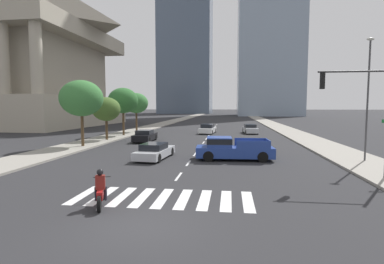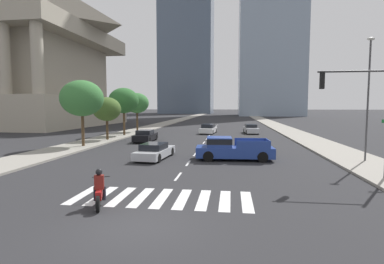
% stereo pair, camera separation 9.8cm
% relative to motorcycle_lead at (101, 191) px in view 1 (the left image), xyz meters
% --- Properties ---
extents(ground_plane, '(800.00, 800.00, 0.00)m').
position_rel_motorcycle_lead_xyz_m(ground_plane, '(2.22, -1.85, -0.58)').
color(ground_plane, '#28282B').
extents(sidewalk_east, '(4.00, 260.00, 0.15)m').
position_rel_motorcycle_lead_xyz_m(sidewalk_east, '(14.16, 28.15, -0.51)').
color(sidewalk_east, gray).
rests_on(sidewalk_east, ground).
extents(sidewalk_west, '(4.00, 260.00, 0.15)m').
position_rel_motorcycle_lead_xyz_m(sidewalk_west, '(-9.72, 28.15, -0.51)').
color(sidewalk_west, gray).
rests_on(sidewalk_west, ground).
extents(crosswalk_near, '(7.65, 2.83, 0.01)m').
position_rel_motorcycle_lead_xyz_m(crosswalk_near, '(2.22, 1.25, -0.58)').
color(crosswalk_near, silver).
rests_on(crosswalk_near, ground).
extents(lane_divider_center, '(0.14, 50.00, 0.01)m').
position_rel_motorcycle_lead_xyz_m(lane_divider_center, '(2.22, 29.25, -0.58)').
color(lane_divider_center, silver).
rests_on(lane_divider_center, ground).
extents(motorcycle_lead, '(1.00, 2.09, 1.49)m').
position_rel_motorcycle_lead_xyz_m(motorcycle_lead, '(0.00, 0.00, 0.00)').
color(motorcycle_lead, black).
rests_on(motorcycle_lead, ground).
extents(pickup_truck, '(5.70, 2.30, 1.67)m').
position_rel_motorcycle_lead_xyz_m(pickup_truck, '(5.13, 11.00, 0.23)').
color(pickup_truck, navy).
rests_on(pickup_truck, ground).
extents(sedan_black_0, '(1.92, 4.58, 1.32)m').
position_rel_motorcycle_lead_xyz_m(sedan_black_0, '(-4.37, 21.40, 0.03)').
color(sedan_black_0, black).
rests_on(sedan_black_0, ground).
extents(sedan_silver_1, '(2.23, 4.87, 1.18)m').
position_rel_motorcycle_lead_xyz_m(sedan_silver_1, '(-0.54, 10.75, -0.03)').
color(sedan_silver_1, '#B7BABF').
rests_on(sedan_silver_1, ground).
extents(sedan_white_2, '(2.35, 4.81, 1.38)m').
position_rel_motorcycle_lead_xyz_m(sedan_white_2, '(1.85, 32.47, 0.05)').
color(sedan_white_2, silver).
rests_on(sedan_white_2, ground).
extents(sedan_silver_3, '(2.13, 4.39, 1.33)m').
position_rel_motorcycle_lead_xyz_m(sedan_silver_3, '(8.02, 33.28, 0.03)').
color(sedan_silver_3, '#B7BABF').
rests_on(sedan_silver_3, ground).
extents(traffic_signal_near, '(3.91, 0.28, 6.00)m').
position_rel_motorcycle_lead_xyz_m(traffic_signal_near, '(11.96, 5.76, 3.63)').
color(traffic_signal_near, '#333335').
rests_on(traffic_signal_near, sidewalk_east).
extents(street_lamp_east, '(0.50, 0.24, 8.43)m').
position_rel_motorcycle_lead_xyz_m(street_lamp_east, '(14.46, 11.06, 4.39)').
color(street_lamp_east, '#3F3F42').
rests_on(street_lamp_east, sidewalk_east).
extents(street_tree_nearest, '(4.02, 4.02, 6.26)m').
position_rel_motorcycle_lead_xyz_m(street_tree_nearest, '(-8.92, 15.89, 4.10)').
color(street_tree_nearest, '#4C3823').
rests_on(street_tree_nearest, sidewalk_west).
extents(street_tree_second, '(3.19, 3.19, 4.83)m').
position_rel_motorcycle_lead_xyz_m(street_tree_second, '(-8.92, 21.56, 3.03)').
color(street_tree_second, '#4C3823').
rests_on(street_tree_second, sidewalk_west).
extents(street_tree_third, '(3.92, 3.92, 6.22)m').
position_rel_motorcycle_lead_xyz_m(street_tree_third, '(-8.92, 27.03, 4.10)').
color(street_tree_third, '#4C3823').
rests_on(street_tree_third, sidewalk_west).
extents(street_tree_fourth, '(3.55, 3.55, 5.79)m').
position_rel_motorcycle_lead_xyz_m(street_tree_fourth, '(-8.92, 32.63, 3.83)').
color(street_tree_fourth, '#4C3823').
rests_on(street_tree_fourth, sidewalk_west).
extents(war_memorial, '(32.89, 32.89, 32.63)m').
position_rel_motorcycle_lead_xyz_m(war_memorial, '(-37.56, 46.22, 16.12)').
color(war_memorial, '#B2A893').
rests_on(war_memorial, ground).
extents(office_tower_left_skyline, '(28.87, 29.49, 93.79)m').
position_rel_motorcycle_lead_xyz_m(office_tower_left_skyline, '(-20.35, 163.08, 45.78)').
color(office_tower_left_skyline, slate).
rests_on(office_tower_left_skyline, ground).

